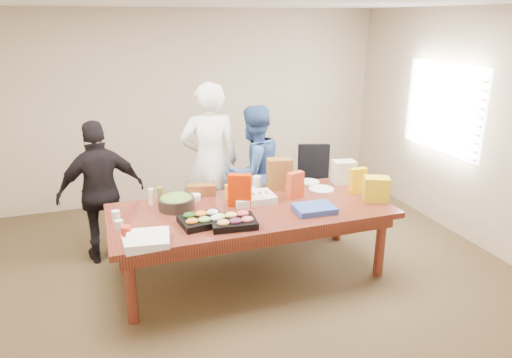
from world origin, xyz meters
name	(u,v)px	position (x,y,z in m)	size (l,w,h in m)	color
floor	(251,275)	(0.00, 0.00, -0.01)	(5.50, 5.00, 0.02)	#47301E
ceiling	(250,0)	(0.00, 0.00, 2.71)	(5.50, 5.00, 0.02)	white
wall_back	(196,107)	(0.00, 2.50, 1.35)	(5.50, 0.04, 2.70)	beige
wall_front	(412,279)	(0.00, -2.50, 1.35)	(5.50, 0.04, 2.70)	beige
wall_right	(479,130)	(2.75, 0.00, 1.35)	(0.04, 5.00, 2.70)	beige
window_panel	(443,108)	(2.72, 0.60, 1.50)	(0.03, 1.40, 1.10)	white
window_blinds	(440,108)	(2.68, 0.60, 1.50)	(0.04, 1.36, 1.00)	beige
conference_table	(251,242)	(0.00, 0.00, 0.38)	(2.80, 1.20, 0.75)	#4C1C0F
office_chair	(319,188)	(1.25, 0.98, 0.49)	(0.50, 0.50, 0.97)	black
person_center	(210,162)	(-0.16, 1.05, 0.95)	(0.69, 0.45, 1.89)	white
person_right	(254,172)	(0.34, 0.93, 0.81)	(0.78, 0.61, 1.61)	#305190
person_left	(101,192)	(-1.41, 0.86, 0.79)	(0.92, 0.38, 1.57)	black
veggie_tray	(203,221)	(-0.54, -0.22, 0.78)	(0.41, 0.32, 0.06)	black
fruit_tray	(233,222)	(-0.29, -0.34, 0.78)	(0.41, 0.32, 0.06)	black
sheet_cake	(253,198)	(0.08, 0.17, 0.79)	(0.43, 0.32, 0.08)	white
salad_bowl	(176,203)	(-0.71, 0.24, 0.81)	(0.36, 0.36, 0.12)	black
chip_bag_blue	(314,209)	(0.56, -0.28, 0.78)	(0.39, 0.29, 0.06)	#2D4AA9
chip_bag_red	(240,190)	(-0.09, 0.09, 0.92)	(0.23, 0.09, 0.34)	#B42500
chip_bag_yellow	(358,181)	(1.24, 0.05, 0.89)	(0.19, 0.07, 0.28)	#FAB908
chip_bag_orange	(295,185)	(0.54, 0.14, 0.89)	(0.18, 0.08, 0.28)	#CE421D
mayo_jar	(257,183)	(0.24, 0.50, 0.83)	(0.10, 0.10, 0.16)	white
mustard_bottle	(227,192)	(-0.16, 0.31, 0.83)	(0.06, 0.06, 0.16)	#FCAA25
dressing_bottle	(160,196)	(-0.84, 0.38, 0.85)	(0.06, 0.06, 0.19)	brown
ranch_bottle	(151,197)	(-0.93, 0.42, 0.84)	(0.06, 0.06, 0.17)	#F0ECBA
banana_bunch	(279,185)	(0.48, 0.46, 0.79)	(0.24, 0.14, 0.08)	#C3D30C
bread_loaf	(201,190)	(-0.39, 0.52, 0.81)	(0.30, 0.13, 0.12)	brown
kraft_bag	(279,174)	(0.48, 0.43, 0.92)	(0.27, 0.15, 0.35)	brown
red_cup	(127,233)	(-1.23, -0.32, 0.81)	(0.09, 0.09, 0.12)	red
clear_cup_a	(119,225)	(-1.28, -0.12, 0.80)	(0.07, 0.07, 0.10)	silver
clear_cup_b	(116,216)	(-1.30, 0.10, 0.80)	(0.08, 0.08, 0.11)	white
pizza_box_lower	(145,242)	(-1.10, -0.46, 0.77)	(0.36, 0.36, 0.04)	white
pizza_box_upper	(148,238)	(-1.07, -0.48, 0.81)	(0.36, 0.36, 0.04)	white
plate_a	(321,189)	(0.91, 0.25, 0.76)	(0.28, 0.28, 0.02)	white
plate_b	(309,182)	(0.89, 0.52, 0.76)	(0.24, 0.24, 0.01)	white
dip_bowl_a	(249,191)	(0.11, 0.39, 0.78)	(0.16, 0.16, 0.06)	beige
dip_bowl_b	(194,197)	(-0.49, 0.42, 0.78)	(0.14, 0.14, 0.06)	white
grocery_bag_white	(344,172)	(1.25, 0.38, 0.88)	(0.25, 0.18, 0.27)	beige
grocery_bag_yellow	(376,189)	(1.30, -0.22, 0.88)	(0.25, 0.18, 0.25)	yellow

